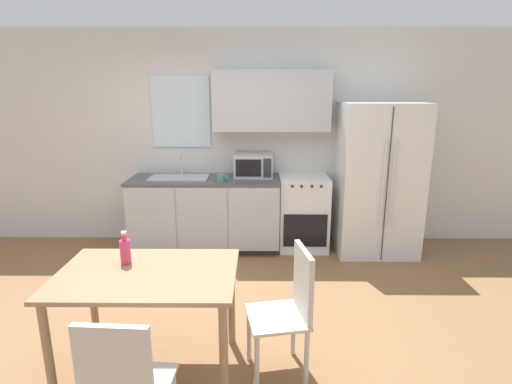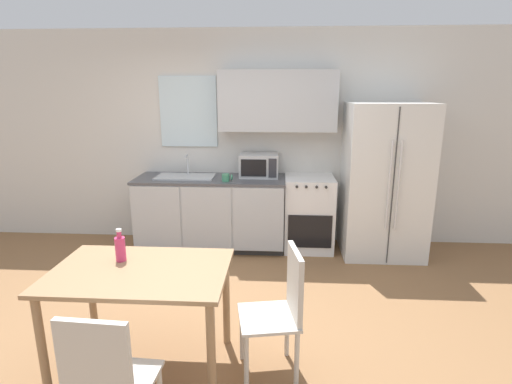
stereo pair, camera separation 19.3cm
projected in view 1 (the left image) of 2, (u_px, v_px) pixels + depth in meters
name	position (u px, v px, depth m)	size (l,w,h in m)	color
ground_plane	(208.00, 324.00, 3.46)	(12.00, 12.00, 0.00)	olive
wall_back	(231.00, 133.00, 5.11)	(12.00, 0.38, 2.70)	silver
kitchen_counter	(206.00, 213.00, 5.03)	(1.86, 0.67, 0.91)	#333333
oven_range	(303.00, 212.00, 5.05)	(0.60, 0.61, 0.92)	white
refrigerator	(377.00, 179.00, 4.84)	(0.95, 0.81, 1.83)	silver
kitchen_sink	(179.00, 177.00, 4.92)	(0.72, 0.39, 0.27)	#B7BABC
microwave	(253.00, 165.00, 4.99)	(0.48, 0.37, 0.29)	#B7BABC
coffee_mug	(221.00, 178.00, 4.73)	(0.13, 0.09, 0.09)	#3F8C66
dining_table	(148.00, 287.00, 2.71)	(1.20, 0.80, 0.78)	#997551
dining_chair_side	(291.00, 303.00, 2.76)	(0.47, 0.47, 0.93)	beige
drink_bottle	(125.00, 251.00, 2.79)	(0.07, 0.07, 0.24)	#DB386B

